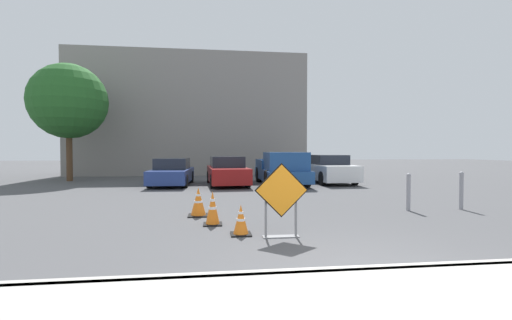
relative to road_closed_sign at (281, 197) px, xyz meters
name	(u,v)px	position (x,y,z in m)	size (l,w,h in m)	color
ground_plane	(263,191)	(0.77, 7.79, -0.80)	(96.00, 96.00, 0.00)	#4C4C4F
curb_lip	(370,272)	(0.77, -2.21, -0.73)	(27.76, 0.20, 0.14)	#ADAAA3
road_closed_sign	(281,197)	(0.00, 0.00, 0.00)	(1.06, 0.20, 1.46)	black
traffic_cone_nearest	(241,220)	(-0.77, 0.32, -0.50)	(0.41, 0.41, 0.61)	black
traffic_cone_second	(213,208)	(-1.33, 1.34, -0.42)	(0.43, 0.43, 0.78)	black
traffic_cone_third	(198,202)	(-1.70, 2.46, -0.44)	(0.53, 0.53, 0.74)	black
parked_car_nearest	(172,173)	(-3.34, 10.76, -0.19)	(1.92, 4.40, 1.32)	navy
parked_car_second	(227,172)	(-0.64, 10.38, -0.14)	(2.05, 4.40, 1.42)	maroon
pickup_truck	(282,170)	(2.07, 10.08, -0.06)	(2.10, 5.11, 1.62)	navy
parked_car_third	(329,170)	(4.77, 10.95, -0.10)	(1.87, 4.45, 1.47)	white
bollard_nearest	(408,191)	(4.16, 2.50, -0.24)	(0.12, 0.12, 1.06)	gray
bollard_second	(461,190)	(5.79, 2.50, -0.22)	(0.12, 0.12, 1.10)	gray
building_facade_backdrop	(191,116)	(-2.94, 19.42, 3.46)	(16.35, 5.00, 8.52)	gray
street_tree_behind_lot	(69,101)	(-9.30, 13.72, 3.64)	(4.15, 4.15, 6.52)	#513823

